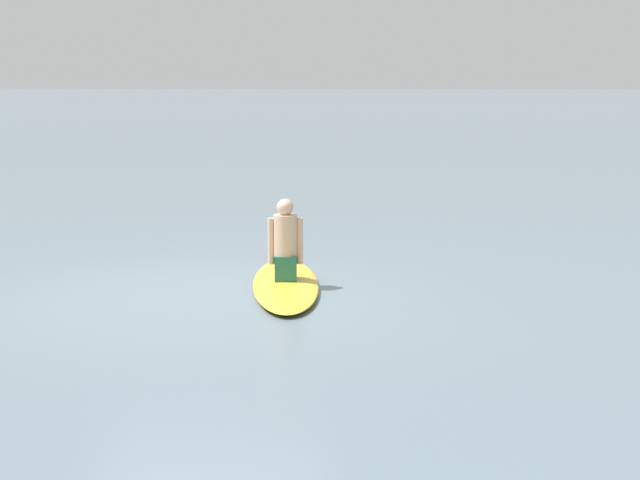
# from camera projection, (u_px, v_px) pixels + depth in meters

# --- Properties ---
(ground_plane) EXTENTS (400.00, 400.00, 0.00)m
(ground_plane) POSITION_uv_depth(u_px,v_px,m) (201.00, 296.00, 10.09)
(ground_plane) COLOR slate
(surfboard) EXTENTS (1.18, 2.95, 0.09)m
(surfboard) POSITION_uv_depth(u_px,v_px,m) (286.00, 283.00, 10.49)
(surfboard) COLOR gold
(surfboard) RESTS_ON ground
(person_paddler) EXTENTS (0.40, 0.33, 0.90)m
(person_paddler) POSITION_uv_depth(u_px,v_px,m) (285.00, 243.00, 10.41)
(person_paddler) COLOR #26664C
(person_paddler) RESTS_ON surfboard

